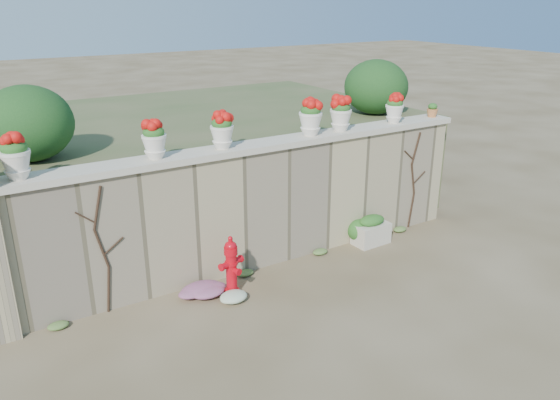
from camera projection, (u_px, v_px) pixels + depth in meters
ground at (324, 309)px, 7.94m from camera, size 80.00×80.00×0.00m
stone_wall at (262, 207)px, 9.03m from camera, size 8.00×0.40×2.00m
wall_cap at (261, 146)px, 8.67m from camera, size 8.10×0.52×0.10m
raised_fill at (187, 161)px, 11.59m from camera, size 9.00×6.00×2.00m
back_shrub_left at (27, 123)px, 7.87m from camera, size 1.30×1.30×1.10m
back_shrub_right at (376, 87)px, 11.13m from camera, size 1.30×1.30×1.10m
vine_left at (103, 249)px, 7.54m from camera, size 0.60×0.04×1.91m
vine_right at (413, 179)px, 10.45m from camera, size 0.60×0.04×1.91m
fire_hydrant at (231, 266)px, 8.16m from camera, size 0.42×0.30×0.96m
planter_box at (371, 230)px, 9.98m from camera, size 0.68×0.41×0.55m
green_shrub at (365, 228)px, 10.01m from camera, size 0.60×0.54×0.57m
magenta_clump at (202, 291)px, 8.19m from camera, size 0.87×0.58×0.23m
white_flowers at (238, 296)px, 8.09m from camera, size 0.56×0.45×0.20m
urn_pot_0 at (15, 157)px, 6.80m from camera, size 0.38×0.38×0.59m
urn_pot_1 at (154, 140)px, 7.70m from camera, size 0.35×0.35×0.55m
urn_pot_2 at (222, 130)px, 8.22m from camera, size 0.36×0.36×0.56m
urn_pot_3 at (311, 117)px, 9.01m from camera, size 0.39×0.39×0.61m
urn_pot_4 at (341, 114)px, 9.33m from camera, size 0.38×0.38×0.59m
urn_pot_5 at (395, 109)px, 9.95m from camera, size 0.34×0.34×0.53m
terracotta_pot at (432, 111)px, 10.48m from camera, size 0.21×0.21×0.25m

